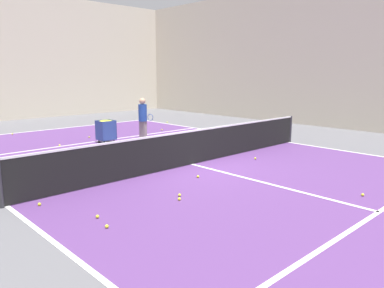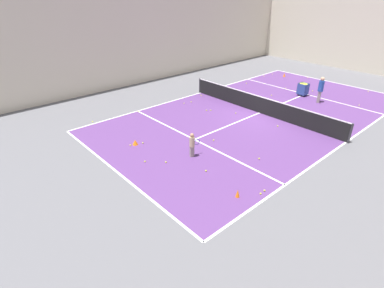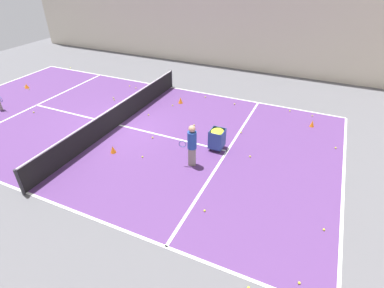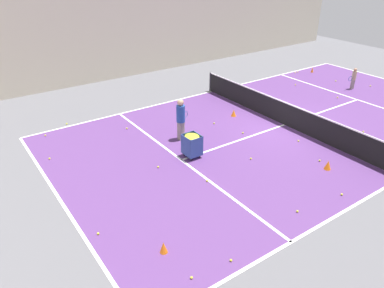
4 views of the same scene
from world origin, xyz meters
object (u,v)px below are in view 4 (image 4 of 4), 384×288
object	(u,v)px
player_near_baseline	(354,77)
coach_at_net	(181,117)
ball_cart	(192,141)
tennis_net	(285,114)
training_cone_1	(164,247)

from	to	relation	value
player_near_baseline	coach_at_net	xyz separation A→B (m)	(0.28, 11.31, 0.32)
coach_at_net	ball_cart	bearing A→B (deg)	-124.40
tennis_net	ball_cart	world-z (taller)	tennis_net
training_cone_1	ball_cart	bearing A→B (deg)	-43.13
tennis_net	player_near_baseline	bearing A→B (deg)	-79.89
tennis_net	training_cone_1	xyz separation A→B (m)	(-3.73, 8.52, -0.39)
player_near_baseline	tennis_net	bearing A→B (deg)	20.92
coach_at_net	training_cone_1	size ratio (longest dim) A/B	5.42
tennis_net	ball_cart	distance (m)	5.03
tennis_net	training_cone_1	distance (m)	9.31
tennis_net	coach_at_net	bearing A→B (deg)	72.00
coach_at_net	training_cone_1	bearing A→B (deg)	-143.74
coach_at_net	ball_cart	distance (m)	1.60
ball_cart	training_cone_1	bearing A→B (deg)	136.87
tennis_net	coach_at_net	world-z (taller)	coach_at_net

